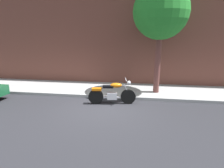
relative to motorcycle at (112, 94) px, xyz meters
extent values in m
plane|color=#28282D|center=(-0.34, -0.60, -0.47)|extent=(60.00, 60.00, 0.00)
cube|color=#9C9C9C|center=(-0.34, 1.92, -0.40)|extent=(24.72, 2.59, 0.14)
cube|color=brown|center=(-0.34, 3.47, 3.82)|extent=(24.72, 0.50, 8.59)
cylinder|color=black|center=(0.73, 0.10, -0.14)|extent=(0.69, 0.23, 0.68)
cylinder|color=black|center=(-0.72, -0.11, -0.14)|extent=(0.69, 0.23, 0.68)
cube|color=silver|center=(0.00, 0.00, -0.09)|extent=(0.48, 0.34, 0.32)
cube|color=silver|center=(0.00, 0.00, -0.16)|extent=(1.32, 0.27, 0.06)
ellipsoid|color=#D1660C|center=(0.18, 0.02, 0.40)|extent=(0.55, 0.33, 0.22)
cube|color=black|center=(-0.18, -0.03, 0.34)|extent=(0.51, 0.31, 0.10)
cube|color=#D1660C|center=(-0.67, -0.10, 0.22)|extent=(0.47, 0.30, 0.10)
cylinder|color=silver|center=(0.67, 0.09, 0.14)|extent=(0.28, 0.09, 0.58)
cylinder|color=silver|center=(0.61, 0.08, 0.68)|extent=(0.14, 0.70, 0.04)
sphere|color=silver|center=(0.75, 0.11, 0.52)|extent=(0.17, 0.17, 0.17)
cylinder|color=silver|center=(-0.27, 0.12, -0.19)|extent=(0.80, 0.21, 0.09)
cylinder|color=brown|center=(2.08, 1.61, 1.22)|extent=(0.29, 0.29, 3.38)
sphere|color=#26812C|center=(2.08, 1.61, 3.63)|extent=(2.62, 2.62, 2.62)
camera|label=1|loc=(1.14, -8.11, 2.70)|focal=30.58mm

